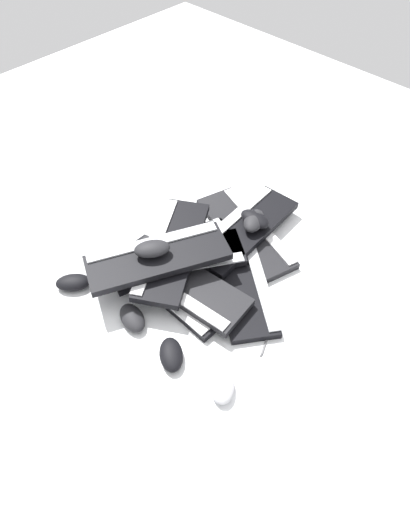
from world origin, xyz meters
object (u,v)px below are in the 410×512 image
object	(u,v)px
keyboard_8	(158,257)
mouse_2	(73,282)
keyboard_5	(182,283)
keyboard_6	(172,249)
keyboard_0	(171,284)
mouse_0	(254,221)
mouse_6	(255,219)
keyboard_1	(242,280)
mouse_4	(222,385)
keyboard_3	(173,254)
mouse_5	(152,249)
mouse_3	(171,355)
keyboard_4	(177,258)
keyboard_2	(246,232)
keyboard_7	(244,228)
mouse_1	(132,318)

from	to	relation	value
keyboard_8	mouse_2	bearing A→B (deg)	-38.42
keyboard_5	keyboard_6	distance (m)	0.12
keyboard_0	mouse_0	size ratio (longest dim) A/B	4.02
mouse_6	keyboard_1	bearing A→B (deg)	-60.88
keyboard_5	mouse_4	xyz separation A→B (m)	(0.15, 0.31, -0.02)
mouse_6	keyboard_3	bearing A→B (deg)	-117.51
mouse_6	keyboard_0	bearing A→B (deg)	-97.97
keyboard_8	mouse_5	xyz separation A→B (m)	(0.01, -0.01, 0.04)
keyboard_6	mouse_3	xyz separation A→B (m)	(0.24, 0.25, -0.05)
keyboard_4	keyboard_0	bearing A→B (deg)	34.04
keyboard_0	keyboard_1	bearing A→B (deg)	138.14
keyboard_2	mouse_6	size ratio (longest dim) A/B	4.22
keyboard_2	keyboard_3	xyz separation A→B (m)	(0.25, -0.11, 0.00)
keyboard_7	keyboard_8	size ratio (longest dim) A/B	0.97
keyboard_2	keyboard_8	xyz separation A→B (m)	(0.34, -0.07, 0.09)
keyboard_5	mouse_6	world-z (taller)	mouse_6
keyboard_7	keyboard_0	bearing A→B (deg)	-3.92
keyboard_6	keyboard_0	bearing A→B (deg)	44.07
keyboard_3	mouse_6	size ratio (longest dim) A/B	4.23
keyboard_0	mouse_5	size ratio (longest dim) A/B	4.02
mouse_0	keyboard_1	bearing A→B (deg)	-171.35
mouse_5	keyboard_1	bearing A→B (deg)	-15.46
keyboard_1	mouse_5	world-z (taller)	mouse_5
keyboard_8	mouse_4	distance (m)	0.44
mouse_1	keyboard_5	bearing A→B (deg)	-82.39
keyboard_8	mouse_0	xyz separation A→B (m)	(-0.35, 0.10, -0.02)
mouse_1	mouse_6	xyz separation A→B (m)	(-0.53, 0.03, 0.06)
keyboard_0	keyboard_5	distance (m)	0.05
mouse_0	keyboard_7	bearing A→B (deg)	113.60
keyboard_0	mouse_3	bearing A→B (deg)	46.89
keyboard_6	keyboard_1	bearing A→B (deg)	114.33
keyboard_5	mouse_6	distance (m)	0.35
keyboard_0	keyboard_2	xyz separation A→B (m)	(-0.34, 0.02, 0.00)
keyboard_2	mouse_6	distance (m)	0.07
keyboard_4	keyboard_7	distance (m)	0.27
keyboard_1	mouse_2	distance (m)	0.54
mouse_0	mouse_1	bearing A→B (deg)	154.10
keyboard_7	mouse_5	xyz separation A→B (m)	(0.34, -0.09, 0.10)
keyboard_1	keyboard_8	world-z (taller)	keyboard_8
keyboard_5	mouse_4	distance (m)	0.35
keyboard_7	mouse_2	bearing A→B (deg)	-24.59
mouse_3	mouse_4	xyz separation A→B (m)	(-0.03, 0.16, 0.00)
keyboard_0	mouse_2	world-z (taller)	mouse_2
mouse_3	keyboard_2	bearing A→B (deg)	143.95
keyboard_1	keyboard_8	size ratio (longest dim) A/B	0.96
keyboard_1	mouse_6	size ratio (longest dim) A/B	4.02
mouse_3	keyboard_5	bearing A→B (deg)	164.38
mouse_6	mouse_0	bearing A→B (deg)	-70.08
keyboard_1	mouse_3	xyz separation A→B (m)	(0.34, 0.03, 0.01)
keyboard_2	keyboard_7	xyz separation A→B (m)	(0.01, 0.00, 0.03)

